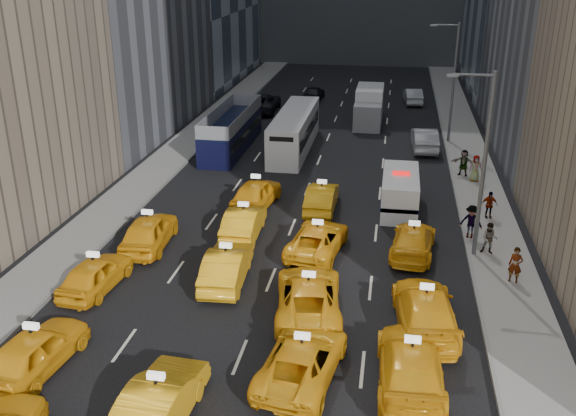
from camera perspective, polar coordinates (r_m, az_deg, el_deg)
name	(u,v)px	position (r m, az deg, el deg)	size (l,w,h in m)	color
ground	(226,391)	(22.74, -5.52, -15.89)	(160.00, 160.00, 0.00)	black
sidewalk_west	(173,156)	(47.10, -10.19, 4.60)	(3.00, 90.00, 0.15)	gray
sidewalk_east	(473,171)	(44.79, 16.10, 3.15)	(3.00, 90.00, 0.15)	gray
curb_west	(192,157)	(46.63, -8.51, 4.55)	(0.15, 90.00, 0.18)	slate
curb_east	(451,170)	(44.64, 14.25, 3.30)	(0.15, 90.00, 0.18)	slate
streetlight_near	(482,160)	(30.88, 16.88, 4.10)	(2.15, 0.22, 9.00)	#595B60
streetlight_far	(452,79)	(50.23, 14.40, 11.05)	(2.15, 0.22, 9.00)	#595B60
taxi_4	(35,351)	(24.81, -21.55, -11.71)	(1.88, 4.66, 1.59)	#FFAF15
taxi_5	(159,403)	(21.25, -11.44, -16.65)	(1.72, 4.92, 1.62)	#FFAF15
taxi_6	(302,359)	(22.88, 1.26, -13.26)	(2.40, 5.20, 1.44)	#FFAF15
taxi_7	(411,365)	(22.84, 10.85, -13.53)	(2.25, 5.53, 1.60)	#FFAF15
taxi_8	(95,274)	(29.39, -16.75, -5.65)	(1.76, 4.36, 1.49)	#FFAF15
taxi_9	(227,266)	(28.88, -5.49, -5.14)	(1.68, 4.82, 1.59)	#FFAF15
taxi_10	(309,296)	(26.44, 1.84, -7.82)	(2.59, 5.62, 1.56)	#FFAF15
taxi_11	(425,310)	(25.98, 12.09, -8.85)	(2.29, 5.62, 1.63)	#FFAF15
taxi_12	(149,231)	(32.77, -12.26, -2.05)	(1.97, 4.89, 1.67)	#FFAF15
taxi_13	(244,222)	(33.33, -3.96, -1.25)	(1.65, 4.75, 1.56)	#FFAF15
taxi_14	(317,239)	(31.54, 2.64, -2.79)	(2.33, 5.05, 1.40)	#FFAF15
taxi_15	(413,241)	(31.91, 11.06, -2.87)	(1.99, 4.90, 1.42)	#FFAF15
taxi_16	(256,193)	(37.12, -2.85, 1.33)	(1.92, 4.78, 1.63)	#FFAF15
taxi_17	(322,198)	(36.64, 3.01, 0.93)	(1.59, 4.55, 1.50)	#FFAF15
nypd_van	(400,192)	(37.16, 9.92, 1.38)	(2.27, 5.34, 2.26)	silver
double_decker	(232,129)	(48.10, -5.04, 6.98)	(3.13, 10.49, 3.01)	black
city_bus	(294,131)	(47.73, 0.58, 6.84)	(2.81, 11.08, 2.84)	silver
box_truck	(369,107)	(55.58, 7.21, 8.93)	(2.32, 6.56, 2.99)	silver
misc_car_0	(425,139)	(48.88, 12.05, 6.01)	(1.73, 4.97, 1.64)	#ABADB3
misc_car_1	(262,103)	(59.55, -2.30, 9.35)	(2.77, 6.00, 1.67)	black
misc_car_2	(369,91)	(65.80, 7.21, 10.28)	(1.90, 4.68, 1.36)	slate
misc_car_3	(314,93)	(64.21, 2.31, 10.18)	(1.69, 4.20, 1.43)	black
misc_car_4	(413,96)	(63.92, 11.04, 9.75)	(1.55, 4.45, 1.47)	#A4A7AC
pedestrian_0	(515,265)	(30.15, 19.56, -4.79)	(0.60, 0.40, 1.66)	gray
pedestrian_1	(490,238)	(32.51, 17.49, -2.60)	(0.77, 0.42, 1.58)	gray
pedestrian_2	(471,222)	(33.98, 15.97, -1.17)	(1.14, 0.47, 1.76)	gray
pedestrian_3	(489,205)	(36.82, 17.45, 0.28)	(0.90, 0.41, 1.53)	gray
pedestrian_4	(476,168)	(42.51, 16.33, 3.42)	(0.83, 0.45, 1.69)	gray
pedestrian_5	(464,163)	(43.35, 15.35, 3.91)	(1.59, 0.46, 1.71)	gray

